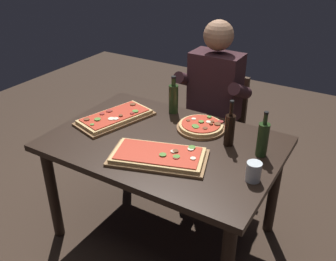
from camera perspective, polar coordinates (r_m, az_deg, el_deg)
The scene contains 11 objects.
ground_plane at distance 2.74m, azimuth -0.56°, elevation -15.09°, with size 6.40×6.40×0.00m, color #38281E.
dining_table at distance 2.35m, azimuth -0.63°, elevation -3.62°, with size 1.40×0.96×0.74m.
pizza_rectangular_front at distance 2.11m, azimuth -1.46°, elevation -3.94°, with size 0.61×0.44×0.05m.
pizza_rectangular_left at distance 2.56m, azimuth -8.09°, elevation 2.01°, with size 0.39×0.57×0.05m.
pizza_round_far at distance 2.43m, azimuth 5.06°, elevation 0.65°, with size 0.32×0.32×0.05m.
wine_bottle_dark at distance 2.17m, azimuth 14.29°, elevation -1.24°, with size 0.06×0.06×0.28m.
oil_bottle_amber at distance 2.24m, azimuth 9.40°, elevation 0.23°, with size 0.06×0.06×0.29m.
vinegar_bottle_green at distance 2.61m, azimuth 0.84°, elevation 5.00°, with size 0.07×0.07×0.27m.
tumbler_near_camera at distance 1.98m, azimuth 12.93°, elevation -6.29°, with size 0.08×0.08×0.11m.
diner_chair at distance 3.09m, azimuth 7.45°, elevation 1.25°, with size 0.44×0.44×0.87m.
seated_diner at distance 2.89m, azimuth 6.77°, elevation 4.83°, with size 0.53×0.41×1.33m.
Camera 1 is at (1.05, -1.69, 1.89)m, focal length 39.86 mm.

